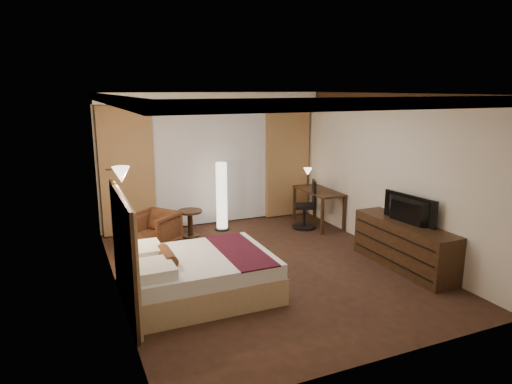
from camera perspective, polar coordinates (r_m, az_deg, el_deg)
name	(u,v)px	position (r m, az deg, el deg)	size (l,w,h in m)	color
floor	(266,268)	(7.31, 1.27, -9.47)	(4.50, 5.50, 0.01)	black
ceiling	(267,94)	(6.76, 1.38, 12.20)	(4.50, 5.50, 0.01)	white
back_wall	(210,159)	(9.44, -5.72, 4.10)	(4.50, 0.02, 2.70)	silver
left_wall	(112,199)	(6.33, -17.51, -0.79)	(0.02, 5.50, 2.70)	silver
right_wall	(386,174)	(8.10, 15.93, 2.22)	(0.02, 5.50, 2.70)	silver
crown_molding	(267,98)	(6.76, 1.38, 11.69)	(4.50, 5.50, 0.12)	black
soffit	(213,97)	(9.09, -5.40, 11.69)	(4.50, 0.50, 0.20)	white
curtain_sheer	(212,165)	(9.38, -5.55, 3.43)	(2.48, 0.04, 2.45)	silver
curtain_left_drape	(127,171)	(8.95, -15.84, 2.55)	(1.00, 0.14, 2.45)	#A67A4C
curtain_right_drape	(287,160)	(9.97, 3.90, 4.03)	(1.00, 0.14, 2.45)	#A67A4C
wall_sconce	(121,175)	(6.53, -16.51, 2.11)	(0.24, 0.24, 0.24)	white
bed	(201,276)	(6.36, -6.95, -10.33)	(1.93, 1.51, 0.57)	white
headboard	(125,253)	(6.01, -16.09, -7.38)	(0.12, 1.81, 1.50)	#A4815F
armchair	(155,228)	(8.28, -12.55, -4.43)	(0.70, 0.65, 0.72)	#431D14
side_table	(190,223)	(8.80, -8.23, -3.91)	(0.47, 0.47, 0.52)	black
floor_lamp	(222,196)	(9.04, -4.32, -0.54)	(0.29, 0.29, 1.37)	white
desk	(318,208)	(9.47, 7.78, -1.95)	(0.55, 1.23, 0.75)	black
desk_lamp	(308,178)	(9.74, 6.46, 1.79)	(0.18, 0.18, 0.34)	#FFD899
office_chair	(304,204)	(9.22, 6.08, -1.53)	(0.48, 0.48, 0.99)	black
dresser	(404,245)	(7.57, 18.01, -6.33)	(0.50, 1.90, 0.74)	black
television	(405,205)	(7.37, 18.18, -1.54)	(0.99, 0.57, 0.13)	black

